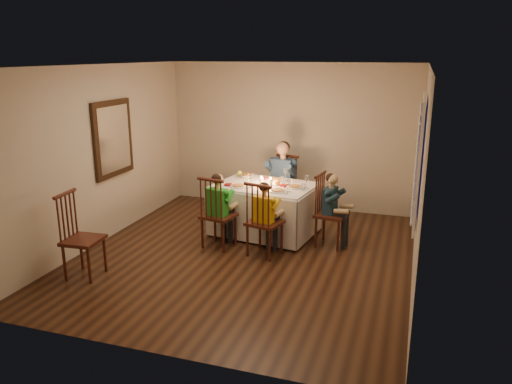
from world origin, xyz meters
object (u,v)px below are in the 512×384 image
(chair_end, at_px, (330,245))
(serving_bowl, at_px, (248,176))
(adult, at_px, (282,218))
(chair_extra, at_px, (87,276))
(child_yellow, at_px, (265,255))
(chair_near_right, at_px, (265,255))
(dining_table, at_px, (265,199))
(child_teal, at_px, (330,245))
(chair_adult, at_px, (282,218))
(chair_near_left, at_px, (219,246))
(child_green, at_px, (219,246))

(chair_end, distance_m, serving_bowl, 1.77)
(adult, bearing_deg, serving_bowl, -121.02)
(chair_end, distance_m, chair_extra, 3.44)
(child_yellow, bearing_deg, chair_near_right, -0.00)
(dining_table, distance_m, chair_near_right, 1.05)
(chair_end, bearing_deg, child_teal, 0.00)
(chair_adult, bearing_deg, chair_near_right, -70.94)
(chair_extra, bearing_deg, child_teal, -57.86)
(adult, relative_size, child_teal, 1.22)
(chair_near_left, height_order, serving_bowl, serving_bowl)
(chair_adult, height_order, chair_end, same)
(chair_near_left, bearing_deg, chair_extra, 60.15)
(chair_extra, height_order, adult, adult)
(chair_near_left, xyz_separation_m, chair_extra, (-1.24, -1.46, 0.00))
(chair_near_right, height_order, chair_extra, chair_extra)
(child_teal, distance_m, serving_bowl, 1.77)
(dining_table, xyz_separation_m, child_green, (-0.47, -0.76, -0.56))
(child_teal, bearing_deg, chair_adult, 53.87)
(chair_near_right, distance_m, child_teal, 1.05)
(chair_extra, bearing_deg, chair_near_left, -44.23)
(child_yellow, relative_size, serving_bowl, 5.03)
(chair_near_left, bearing_deg, chair_near_right, -176.22)
(dining_table, bearing_deg, serving_bowl, 148.54)
(chair_adult, bearing_deg, dining_table, -81.72)
(chair_adult, relative_size, child_teal, 0.99)
(chair_end, xyz_separation_m, child_yellow, (-0.82, -0.65, 0.00))
(child_green, relative_size, serving_bowl, 5.22)
(dining_table, distance_m, chair_adult, 0.99)
(chair_adult, xyz_separation_m, adult, (0.00, 0.00, 0.00))
(chair_adult, xyz_separation_m, child_teal, (1.02, -1.00, 0.00))
(child_teal, bearing_deg, adult, 53.87)
(serving_bowl, bearing_deg, chair_near_right, -60.84)
(chair_near_left, height_order, child_teal, child_teal)
(chair_end, xyz_separation_m, child_green, (-1.55, -0.57, 0.00))
(child_green, distance_m, serving_bowl, 1.36)
(dining_table, bearing_deg, child_teal, -1.94)
(chair_near_right, xyz_separation_m, adult, (-0.20, 1.66, 0.00))
(dining_table, bearing_deg, chair_end, -1.94)
(chair_extra, xyz_separation_m, serving_bowl, (1.31, 2.54, 0.82))
(dining_table, relative_size, child_yellow, 1.55)
(chair_near_right, relative_size, chair_extra, 0.98)
(dining_table, xyz_separation_m, child_teal, (1.08, -0.19, -0.56))
(child_teal, bearing_deg, dining_table, 88.30)
(chair_near_left, distance_m, child_teal, 1.65)
(chair_end, xyz_separation_m, serving_bowl, (-1.47, 0.52, 0.82))
(chair_adult, distance_m, chair_end, 1.43)
(chair_adult, bearing_deg, chair_end, -32.39)
(chair_near_left, xyz_separation_m, chair_end, (1.55, 0.57, 0.00))
(chair_end, bearing_deg, child_yellow, 136.86)
(serving_bowl, bearing_deg, chair_extra, -117.29)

